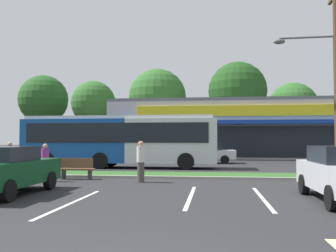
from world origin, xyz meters
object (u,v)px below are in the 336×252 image
(city_bus, at_px, (120,140))
(pedestrian_by_pole, at_px, (141,161))
(car_1, at_px, (207,153))
(utility_pole, at_px, (334,72))
(pedestrian_near_bench, at_px, (10,160))
(bus_stop_bench, at_px, (76,168))
(car_2, at_px, (44,152))
(pedestrian_mid, at_px, (45,162))
(car_5, at_px, (4,170))

(city_bus, relative_size, pedestrian_by_pole, 7.18)
(car_1, bearing_deg, utility_pole, 120.53)
(pedestrian_near_bench, bearing_deg, pedestrian_by_pole, 175.66)
(bus_stop_bench, relative_size, pedestrian_near_bench, 0.97)
(utility_pole, distance_m, pedestrian_by_pole, 9.96)
(city_bus, bearing_deg, utility_pole, -22.54)
(city_bus, xyz_separation_m, car_1, (5.35, 5.41, -1.00))
(car_2, bearing_deg, bus_stop_bench, 120.77)
(bus_stop_bench, bearing_deg, pedestrian_by_pole, 165.47)
(bus_stop_bench, relative_size, pedestrian_mid, 1.00)
(car_2, bearing_deg, city_bus, 146.58)
(car_1, xyz_separation_m, pedestrian_mid, (-6.57, -13.46, 0.04))
(utility_pole, xyz_separation_m, car_1, (-6.10, 10.35, -4.18))
(pedestrian_by_pole, bearing_deg, car_2, 138.76)
(bus_stop_bench, height_order, car_2, car_2)
(bus_stop_bench, distance_m, pedestrian_by_pole, 3.20)
(utility_pole, height_order, city_bus, utility_pole)
(utility_pole, relative_size, city_bus, 0.75)
(pedestrian_by_pole, bearing_deg, city_bus, 120.04)
(city_bus, bearing_deg, pedestrian_by_pole, -69.26)
(city_bus, relative_size, car_2, 2.95)
(bus_stop_bench, xyz_separation_m, pedestrian_mid, (-1.00, -0.98, 0.30))
(car_2, height_order, car_5, car_5)
(pedestrian_near_bench, distance_m, pedestrian_mid, 2.71)
(pedestrian_mid, bearing_deg, car_5, -46.80)
(utility_pole, xyz_separation_m, pedestrian_near_bench, (-15.04, -1.77, -4.11))
(bus_stop_bench, distance_m, car_1, 13.67)
(utility_pole, height_order, pedestrian_mid, utility_pole)
(utility_pole, distance_m, car_5, 14.69)
(car_5, relative_size, pedestrian_by_pole, 2.59)
(utility_pole, distance_m, city_bus, 12.87)
(car_1, xyz_separation_m, car_5, (-6.14, -17.33, 0.03))
(car_1, xyz_separation_m, pedestrian_near_bench, (-8.93, -12.12, 0.07))
(car_2, relative_size, pedestrian_near_bench, 2.52)
(city_bus, bearing_deg, car_5, -93.01)
(car_2, bearing_deg, car_1, -177.28)
(car_1, bearing_deg, car_2, 2.72)
(utility_pole, height_order, car_1, utility_pole)
(utility_pole, relative_size, car_5, 2.08)
(city_bus, height_order, pedestrian_mid, city_bus)
(bus_stop_bench, height_order, car_5, car_5)
(car_2, bearing_deg, pedestrian_mid, 115.26)
(car_1, bearing_deg, pedestrian_near_bench, 53.61)
(bus_stop_bench, bearing_deg, pedestrian_near_bench, -6.09)
(utility_pole, height_order, pedestrian_by_pole, utility_pole)
(car_1, height_order, pedestrian_near_bench, pedestrian_near_bench)
(utility_pole, relative_size, car_2, 2.21)
(utility_pole, height_order, car_5, utility_pole)
(bus_stop_bench, height_order, pedestrian_near_bench, pedestrian_near_bench)
(pedestrian_by_pole, bearing_deg, car_5, -121.94)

